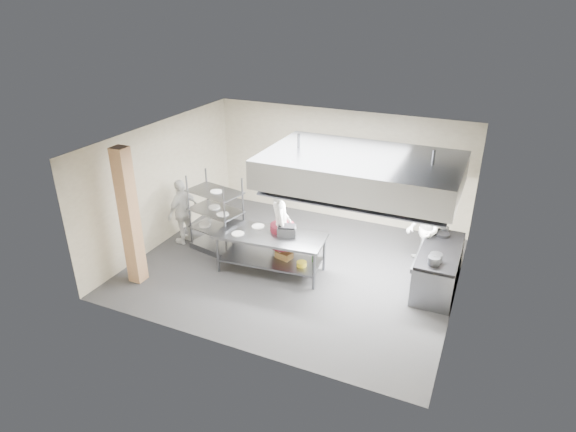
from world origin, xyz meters
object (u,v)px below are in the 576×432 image
at_px(cooking_range, 438,269).
at_px(griddle, 287,231).
at_px(chef_head, 281,227).
at_px(chef_plating, 183,211).
at_px(pass_rack, 216,214).
at_px(stockpot, 436,258).
at_px(chef_line, 423,231).
at_px(island, 271,253).

xyz_separation_m(cooking_range, griddle, (-3.17, -0.74, 0.59)).
height_order(chef_head, chef_plating, chef_head).
relative_size(cooking_range, griddle, 5.01).
height_order(pass_rack, chef_plating, pass_rack).
bearing_deg(griddle, chef_head, 123.42).
distance_m(pass_rack, cooking_range, 5.16).
distance_m(cooking_range, stockpot, 0.80).
relative_size(chef_head, chef_line, 1.08).
bearing_deg(pass_rack, griddle, 5.35).
distance_m(pass_rack, stockpot, 5.08).
relative_size(pass_rack, chef_head, 0.96).
distance_m(pass_rack, chef_line, 4.78).
bearing_deg(chef_line, cooking_range, 11.96).
xyz_separation_m(cooking_range, chef_plating, (-6.08, -0.49, 0.41)).
xyz_separation_m(chef_line, griddle, (-2.69, -1.42, 0.10)).
distance_m(chef_plating, stockpot, 6.06).
relative_size(chef_plating, stockpot, 6.83).
bearing_deg(griddle, pass_rack, 153.68).
xyz_separation_m(island, chef_line, (3.01, 1.57, 0.46)).
distance_m(pass_rack, chef_head, 1.72).
relative_size(cooking_range, stockpot, 8.26).
height_order(island, stockpot, stockpot).
bearing_deg(chef_plating, griddle, 93.71).
bearing_deg(stockpot, island, -174.78).
bearing_deg(island, chef_line, 22.04).
bearing_deg(chef_plating, chef_head, 96.84).
bearing_deg(stockpot, chef_plating, 179.27).
bearing_deg(chef_plating, chef_line, 110.38).
height_order(cooking_range, chef_plating, chef_plating).
height_order(cooking_range, stockpot, stockpot).
relative_size(island, chef_line, 1.31).
height_order(pass_rack, griddle, pass_rack).
bearing_deg(cooking_range, chef_head, -170.43).
bearing_deg(cooking_range, pass_rack, -174.26).
xyz_separation_m(pass_rack, chef_head, (1.72, -0.06, 0.04)).
bearing_deg(cooking_range, griddle, -166.90).
relative_size(island, chef_head, 1.21).
bearing_deg(griddle, stockpot, -16.67).
xyz_separation_m(griddle, stockpot, (3.14, 0.17, -0.02)).
height_order(island, chef_head, chef_head).
relative_size(pass_rack, chef_line, 1.03).
bearing_deg(island, chef_head, 67.51).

